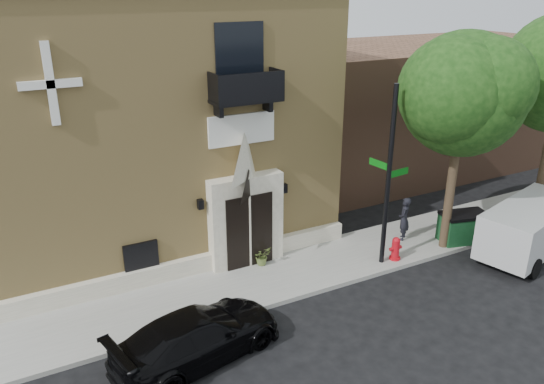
# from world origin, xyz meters

# --- Properties ---
(ground) EXTENTS (120.00, 120.00, 0.00)m
(ground) POSITION_xyz_m (0.00, 0.00, 0.00)
(ground) COLOR black
(ground) RESTS_ON ground
(sidewalk) EXTENTS (42.00, 3.00, 0.15)m
(sidewalk) POSITION_xyz_m (1.00, 1.50, 0.07)
(sidewalk) COLOR gray
(sidewalk) RESTS_ON ground
(church) EXTENTS (12.20, 11.01, 9.30)m
(church) POSITION_xyz_m (-2.99, 7.95, 4.63)
(church) COLOR tan
(church) RESTS_ON ground
(neighbour_building) EXTENTS (18.00, 8.00, 6.40)m
(neighbour_building) POSITION_xyz_m (12.00, 9.00, 3.20)
(neighbour_building) COLOR brown
(neighbour_building) RESTS_ON ground
(street_tree_left) EXTENTS (4.97, 4.38, 7.77)m
(street_tree_left) POSITION_xyz_m (6.03, 0.35, 5.87)
(street_tree_left) COLOR #38281C
(street_tree_left) RESTS_ON sidewalk
(black_sedan) EXTENTS (5.02, 2.93, 1.37)m
(black_sedan) POSITION_xyz_m (-4.22, -1.11, 0.68)
(black_sedan) COLOR black
(black_sedan) RESTS_ON ground
(cargo_van) EXTENTS (5.06, 3.08, 1.94)m
(cargo_van) POSITION_xyz_m (8.60, -1.17, 1.08)
(cargo_van) COLOR #BCBEC0
(cargo_van) RESTS_ON ground
(street_sign) EXTENTS (1.03, 0.99, 6.24)m
(street_sign) POSITION_xyz_m (3.22, 0.58, 3.29)
(street_sign) COLOR black
(street_sign) RESTS_ON sidewalk
(fire_hydrant) EXTENTS (0.49, 0.39, 0.85)m
(fire_hydrant) POSITION_xyz_m (3.73, 0.49, 0.57)
(fire_hydrant) COLOR red
(fire_hydrant) RESTS_ON sidewalk
(dumpster) EXTENTS (1.92, 1.38, 1.13)m
(dumpster) POSITION_xyz_m (6.93, 0.45, 0.72)
(dumpster) COLOR #103C1B
(dumpster) RESTS_ON sidewalk
(planter) EXTENTS (0.67, 0.60, 0.68)m
(planter) POSITION_xyz_m (-0.60, 2.35, 0.49)
(planter) COLOR #5D7034
(planter) RESTS_ON sidewalk
(pedestrian_near) EXTENTS (0.73, 0.71, 1.68)m
(pedestrian_near) POSITION_xyz_m (5.03, 1.61, 0.99)
(pedestrian_near) COLOR black
(pedestrian_near) RESTS_ON sidewalk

